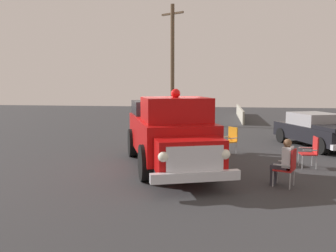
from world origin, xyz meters
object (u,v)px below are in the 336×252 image
(lawn_chair_by_car, at_px, (312,150))
(traffic_cone, at_px, (201,143))
(lawn_chair_spare, at_px, (231,138))
(spectator_seated, at_px, (284,161))
(lawn_chair_near_truck, at_px, (289,165))
(vintage_fire_truck, at_px, (169,131))
(classic_hot_rod, at_px, (318,130))
(utility_pole, at_px, (172,63))

(lawn_chair_by_car, bearing_deg, traffic_cone, 55.25)
(lawn_chair_spare, bearing_deg, spectator_seated, -164.21)
(lawn_chair_near_truck, bearing_deg, lawn_chair_spare, 17.00)
(lawn_chair_spare, xyz_separation_m, spectator_seated, (-4.49, -1.27, 0.11))
(vintage_fire_truck, xyz_separation_m, lawn_chair_by_car, (0.59, -4.61, -0.61))
(classic_hot_rod, bearing_deg, spectator_seated, 158.39)
(vintage_fire_truck, distance_m, classic_hot_rod, 7.39)
(vintage_fire_truck, height_order, utility_pole, utility_pole)
(lawn_chair_spare, relative_size, spectator_seated, 0.79)
(utility_pole, bearing_deg, vintage_fire_truck, -172.77)
(vintage_fire_truck, distance_m, spectator_seated, 3.79)
(spectator_seated, relative_size, traffic_cone, 2.03)
(vintage_fire_truck, xyz_separation_m, lawn_chair_spare, (2.76, -2.07, -0.61))
(utility_pole, bearing_deg, classic_hot_rod, -135.71)
(vintage_fire_truck, distance_m, utility_pole, 12.50)
(classic_hot_rod, height_order, lawn_chair_spare, classic_hot_rod)
(lawn_chair_by_car, height_order, lawn_chair_spare, same)
(lawn_chair_near_truck, bearing_deg, lawn_chair_by_car, -25.94)
(lawn_chair_near_truck, xyz_separation_m, lawn_chair_spare, (4.55, 1.39, 0.00))
(vintage_fire_truck, relative_size, utility_pole, 0.81)
(lawn_chair_by_car, relative_size, lawn_chair_spare, 1.00)
(lawn_chair_spare, distance_m, spectator_seated, 4.67)
(vintage_fire_truck, xyz_separation_m, utility_pole, (12.07, 1.53, 2.87))
(classic_hot_rod, bearing_deg, vintage_fire_truck, 127.94)
(classic_hot_rod, height_order, lawn_chair_near_truck, classic_hot_rod)
(lawn_chair_near_truck, distance_m, utility_pole, 15.13)
(traffic_cone, bearing_deg, lawn_chair_by_car, -124.75)
(lawn_chair_near_truck, height_order, utility_pole, utility_pole)
(vintage_fire_truck, height_order, lawn_chair_near_truck, vintage_fire_truck)
(lawn_chair_near_truck, xyz_separation_m, utility_pole, (13.86, 4.99, 3.48))
(lawn_chair_by_car, xyz_separation_m, utility_pole, (11.49, 6.14, 3.48))
(lawn_chair_by_car, height_order, traffic_cone, lawn_chair_by_car)
(classic_hot_rod, height_order, traffic_cone, classic_hot_rod)
(lawn_chair_by_car, bearing_deg, lawn_chair_near_truck, 154.06)
(traffic_cone, bearing_deg, classic_hot_rod, -74.72)
(classic_hot_rod, height_order, lawn_chair_by_car, classic_hot_rod)
(spectator_seated, distance_m, traffic_cone, 5.51)
(lawn_chair_by_car, bearing_deg, vintage_fire_truck, 97.23)
(classic_hot_rod, height_order, spectator_seated, classic_hot_rod)
(vintage_fire_truck, relative_size, lawn_chair_spare, 6.21)
(lawn_chair_by_car, relative_size, utility_pole, 0.13)
(lawn_chair_spare, distance_m, traffic_cone, 1.30)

